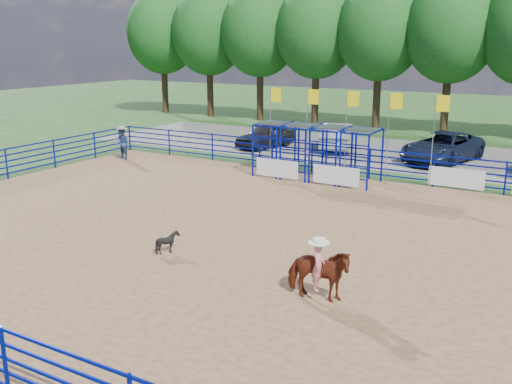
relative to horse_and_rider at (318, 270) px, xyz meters
The scene contains 12 objects.
ground 4.72m from the horse_and_rider, 133.86° to the left, with size 120.00×120.00×0.00m, color #325A24.
arena_dirt 4.72m from the horse_and_rider, 133.86° to the left, with size 30.00×20.00×0.02m, color #976F4B.
gravel_strip 20.62m from the horse_and_rider, 98.99° to the left, with size 40.00×10.00×0.01m, color gray.
horse_and_rider is the anchor object (origin of this frame).
calf 5.46m from the horse_and_rider, behind, with size 0.57×0.64×0.71m, color black.
spectator_cowboy 19.96m from the horse_and_rider, 146.50° to the left, with size 0.97×0.81×1.83m.
car_a 21.79m from the horse_and_rider, 122.35° to the left, with size 1.73×4.29×1.46m, color black.
car_b 21.24m from the horse_and_rider, 110.60° to the left, with size 1.72×4.93×1.62m, color gray.
car_c 19.30m from the horse_and_rider, 93.37° to the left, with size 2.68×5.82×1.62m, color #141C34.
perimeter_fence 4.65m from the horse_and_rider, 133.86° to the left, with size 30.10×20.10×1.50m.
chute_assembly 13.23m from the horse_and_rider, 112.78° to the left, with size 19.32×2.41×4.20m.
treeline 30.28m from the horse_and_rider, 96.26° to the left, with size 56.40×6.40×11.24m.
Camera 1 is at (8.48, -15.69, 6.39)m, focal length 40.00 mm.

